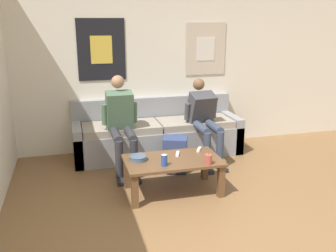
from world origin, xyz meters
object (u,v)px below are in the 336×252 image
drink_can_blue (164,160)px  game_controller_far_center (178,154)px  person_seated_adult (121,121)px  game_controller_near_left (199,149)px  ceramic_bowl (138,158)px  pillar_candle (208,159)px  person_seated_teen (204,118)px  couch (157,135)px  coffee_table (173,165)px  game_controller_near_right (207,157)px  backpack (175,155)px

drink_can_blue → game_controller_far_center: drink_can_blue is taller
person_seated_adult → game_controller_near_left: size_ratio=8.50×
ceramic_bowl → drink_can_blue: (0.24, -0.23, 0.03)m
ceramic_bowl → pillar_candle: pillar_candle is taller
person_seated_teen → game_controller_near_left: (-0.32, -0.69, -0.19)m
couch → pillar_candle: 1.54m
person_seated_teen → game_controller_near_left: bearing=-114.7°
person_seated_teen → game_controller_far_center: person_seated_teen is taller
coffee_table → game_controller_near_right: (0.38, -0.06, 0.08)m
person_seated_adult → game_controller_near_right: size_ratio=8.28×
person_seated_adult → pillar_candle: person_seated_adult is taller
pillar_candle → game_controller_near_right: 0.20m
coffee_table → ceramic_bowl: size_ratio=5.51×
pillar_candle → person_seated_teen: bearing=71.9°
game_controller_near_right → game_controller_near_left: bearing=90.6°
person_seated_teen → ceramic_bowl: (-1.08, -0.82, -0.17)m
couch → ceramic_bowl: 1.32m
person_seated_teen → game_controller_near_right: size_ratio=7.60×
person_seated_adult → game_controller_near_left: bearing=-38.5°
couch → backpack: size_ratio=5.30×
coffee_table → drink_can_blue: size_ratio=8.63×
drink_can_blue → game_controller_near_left: (0.52, 0.36, -0.05)m
coffee_table → drink_can_blue: bearing=-130.8°
ceramic_bowl → pillar_candle: (0.71, -0.30, 0.02)m
game_controller_near_right → pillar_candle: bearing=-106.7°
coffee_table → game_controller_near_right: size_ratio=7.36×
pillar_candle → game_controller_far_center: 0.43m
coffee_table → drink_can_blue: 0.25m
couch → person_seated_adult: bearing=-144.2°
person_seated_adult → backpack: 0.82m
game_controller_near_left → game_controller_near_right: (0.00, -0.26, 0.00)m
couch → pillar_candle: couch is taller
couch → ceramic_bowl: bearing=-112.8°
backpack → ceramic_bowl: (-0.58, -0.52, 0.21)m
couch → game_controller_near_left: bearing=-76.8°
couch → backpack: bearing=-84.4°
backpack → pillar_candle: bearing=-81.0°
ceramic_bowl → couch: bearing=67.2°
backpack → coffee_table: bearing=-108.6°
backpack → game_controller_near_left: bearing=-64.6°
game_controller_near_left → drink_can_blue: bearing=-145.1°
drink_can_blue → game_controller_far_center: 0.36m
ceramic_bowl → drink_can_blue: size_ratio=1.56×
ceramic_bowl → game_controller_far_center: bearing=6.2°
game_controller_near_left → couch: bearing=103.2°
couch → game_controller_near_right: 1.36m
coffee_table → person_seated_teen: bearing=51.8°
person_seated_adult → person_seated_teen: bearing=1.4°
person_seated_teen → drink_can_blue: (-0.84, -1.05, -0.14)m
drink_can_blue → game_controller_near_right: drink_can_blue is taller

